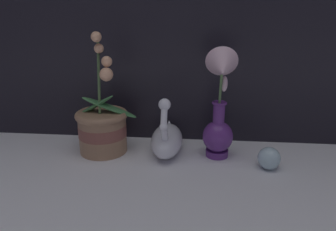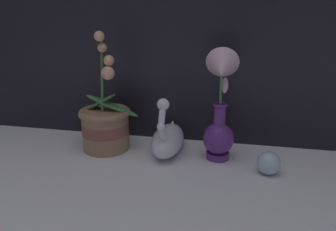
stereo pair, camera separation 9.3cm
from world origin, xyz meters
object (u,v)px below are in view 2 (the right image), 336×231
object	(u,v)px
blue_vase	(220,114)
glass_sphere	(269,163)
orchid_potted_plant	(105,124)
swan_figurine	(168,138)

from	to	relation	value
blue_vase	glass_sphere	size ratio (longest dim) A/B	5.24
orchid_potted_plant	glass_sphere	size ratio (longest dim) A/B	5.80
swan_figurine	blue_vase	size ratio (longest dim) A/B	0.64
blue_vase	swan_figurine	bearing A→B (deg)	172.71
swan_figurine	orchid_potted_plant	bearing A→B (deg)	-178.52
blue_vase	glass_sphere	distance (m)	0.18
swan_figurine	glass_sphere	size ratio (longest dim) A/B	3.34
swan_figurine	glass_sphere	bearing A→B (deg)	-14.80
swan_figurine	blue_vase	xyz separation A→B (m)	(0.15, -0.02, 0.09)
orchid_potted_plant	swan_figurine	world-z (taller)	orchid_potted_plant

